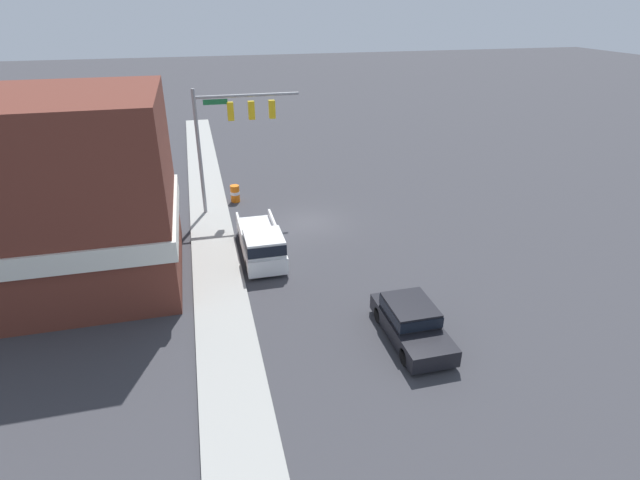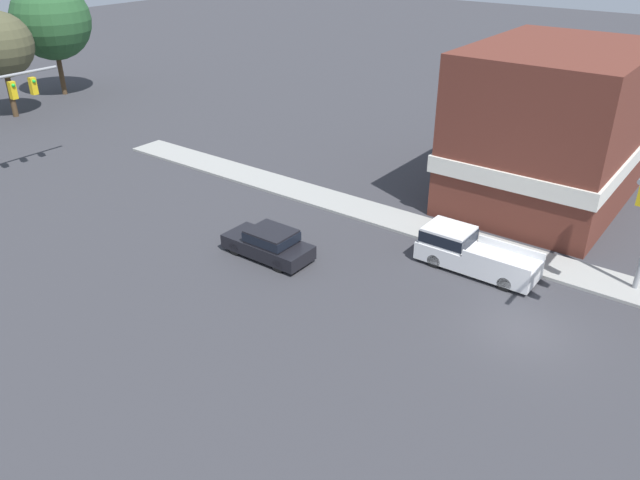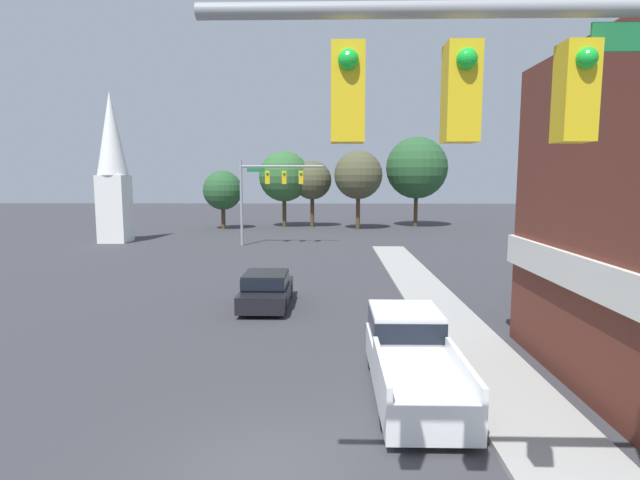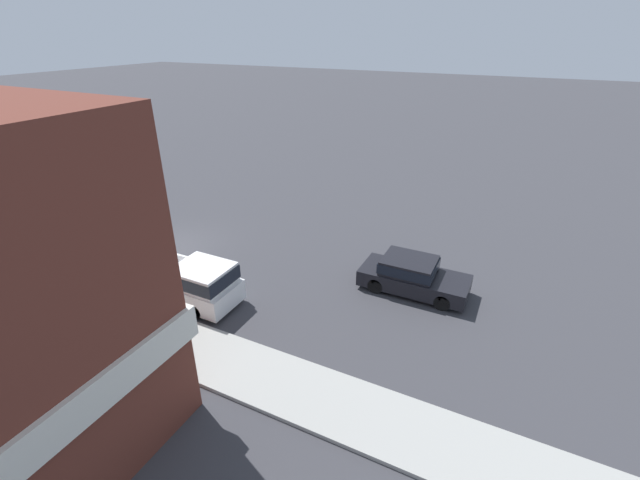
% 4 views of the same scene
% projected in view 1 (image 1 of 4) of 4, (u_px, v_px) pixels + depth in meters
% --- Properties ---
extents(ground_plane, '(200.00, 200.00, 0.00)m').
position_uv_depth(ground_plane, '(308.00, 223.00, 30.20)').
color(ground_plane, '#38383D').
extents(sidewalk_curb, '(2.40, 60.00, 0.14)m').
position_uv_depth(sidewalk_curb, '(212.00, 231.00, 28.91)').
color(sidewalk_curb, '#9E9E99').
rests_on(sidewalk_curb, ground).
extents(near_signal_assembly, '(6.22, 0.49, 7.65)m').
position_uv_depth(near_signal_assembly, '(231.00, 123.00, 29.48)').
color(near_signal_assembly, gray).
rests_on(near_signal_assembly, ground).
extents(car_lead, '(1.90, 4.49, 1.48)m').
position_uv_depth(car_lead, '(411.00, 321.00, 19.69)').
color(car_lead, black).
rests_on(car_lead, ground).
extents(pickup_truck_parked, '(1.95, 5.59, 1.80)m').
position_uv_depth(pickup_truck_parked, '(262.00, 243.00, 25.66)').
color(pickup_truck_parked, black).
rests_on(pickup_truck_parked, ground).
extents(construction_barrel, '(0.62, 0.62, 1.13)m').
position_uv_depth(construction_barrel, '(235.00, 194.00, 33.09)').
color(construction_barrel, orange).
rests_on(construction_barrel, ground).
extents(corner_brick_building, '(11.90, 8.78, 8.76)m').
position_uv_depth(corner_brick_building, '(36.00, 199.00, 22.03)').
color(corner_brick_building, brown).
rests_on(corner_brick_building, ground).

